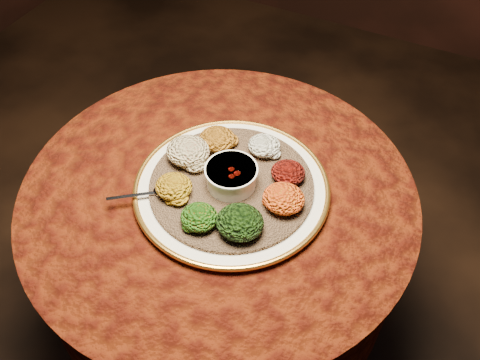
% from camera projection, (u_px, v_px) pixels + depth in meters
% --- Properties ---
extents(table, '(0.96, 0.96, 0.73)m').
position_uv_depth(table, '(220.00, 234.00, 1.42)').
color(table, black).
rests_on(table, ground).
extents(platter, '(0.49, 0.49, 0.02)m').
position_uv_depth(platter, '(232.00, 188.00, 1.27)').
color(platter, white).
rests_on(platter, table).
extents(injera, '(0.49, 0.49, 0.01)m').
position_uv_depth(injera, '(232.00, 185.00, 1.27)').
color(injera, '#866043').
rests_on(injera, platter).
extents(stew_bowl, '(0.12, 0.12, 0.05)m').
position_uv_depth(stew_bowl, '(231.00, 175.00, 1.24)').
color(stew_bowl, white).
rests_on(stew_bowl, injera).
extents(spoon, '(0.13, 0.09, 0.01)m').
position_uv_depth(spoon, '(157.00, 192.00, 1.24)').
color(spoon, silver).
rests_on(spoon, injera).
extents(portion_ayib, '(0.08, 0.08, 0.04)m').
position_uv_depth(portion_ayib, '(264.00, 146.00, 1.32)').
color(portion_ayib, white).
rests_on(portion_ayib, injera).
extents(portion_kitfo, '(0.08, 0.08, 0.04)m').
position_uv_depth(portion_kitfo, '(288.00, 172.00, 1.26)').
color(portion_kitfo, black).
rests_on(portion_kitfo, injera).
extents(portion_tikil, '(0.10, 0.09, 0.05)m').
position_uv_depth(portion_tikil, '(284.00, 198.00, 1.20)').
color(portion_tikil, '#C69210').
rests_on(portion_tikil, injera).
extents(portion_gomen, '(0.11, 0.10, 0.05)m').
position_uv_depth(portion_gomen, '(240.00, 222.00, 1.15)').
color(portion_gomen, black).
rests_on(portion_gomen, injera).
extents(portion_mixveg, '(0.08, 0.08, 0.04)m').
position_uv_depth(portion_mixveg, '(199.00, 217.00, 1.17)').
color(portion_mixveg, '#974109').
rests_on(portion_mixveg, injera).
extents(portion_kik, '(0.09, 0.08, 0.04)m').
position_uv_depth(portion_kik, '(174.00, 186.00, 1.23)').
color(portion_kik, '#AD800F').
rests_on(portion_kik, injera).
extents(portion_timatim, '(0.11, 0.10, 0.05)m').
position_uv_depth(portion_timatim, '(188.00, 151.00, 1.30)').
color(portion_timatim, maroon).
rests_on(portion_timatim, injera).
extents(portion_shiro, '(0.09, 0.09, 0.04)m').
position_uv_depth(portion_shiro, '(217.00, 139.00, 1.33)').
color(portion_shiro, '#A05C13').
rests_on(portion_shiro, injera).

